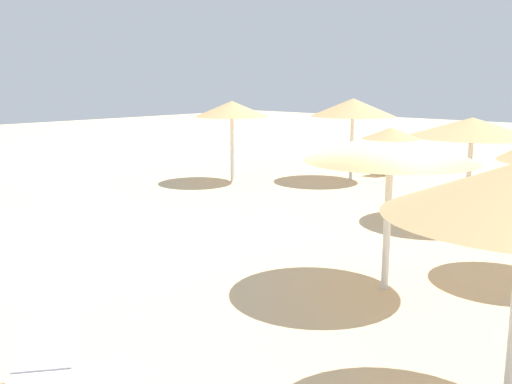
{
  "coord_description": "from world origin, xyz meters",
  "views": [
    {
      "loc": [
        -8.41,
        -4.67,
        3.42
      ],
      "look_at": [
        0.0,
        3.0,
        1.2
      ],
      "focal_mm": 40.5,
      "sensor_mm": 36.0,
      "label": 1
    }
  ],
  "objects": [
    {
      "name": "ground_plane",
      "position": [
        0.0,
        0.0,
        0.0
      ],
      "size": [
        80.0,
        80.0,
        0.0
      ],
      "primitive_type": "plane",
      "color": "beige"
    },
    {
      "name": "lounger_3",
      "position": [
        10.47,
        5.94,
        0.31
      ],
      "size": [
        1.96,
        0.85,
        0.67
      ],
      "color": "white",
      "rests_on": "ground"
    },
    {
      "name": "parasol_3",
      "position": [
        8.27,
        6.13,
        2.5
      ],
      "size": [
        2.87,
        2.87,
        2.8
      ],
      "color": "silver",
      "rests_on": "ground"
    },
    {
      "name": "parasol_7",
      "position": [
        5.22,
        0.8,
        2.3
      ],
      "size": [
        2.96,
        2.96,
        2.54
      ],
      "color": "silver",
      "rests_on": "ground"
    },
    {
      "name": "parasol_6",
      "position": [
        -0.22,
        -0.1,
        2.4
      ],
      "size": [
        2.76,
        2.76,
        2.68
      ],
      "color": "silver",
      "rests_on": "ground"
    },
    {
      "name": "parasol_4",
      "position": [
        5.35,
        8.97,
        2.45
      ],
      "size": [
        2.48,
        2.48,
        2.72
      ],
      "color": "silver",
      "rests_on": "ground"
    }
  ]
}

